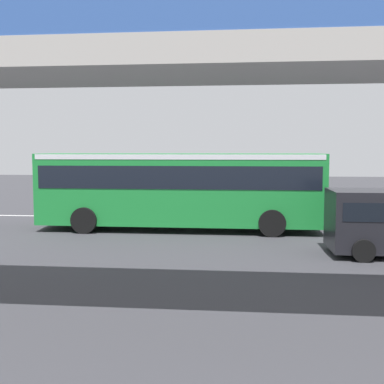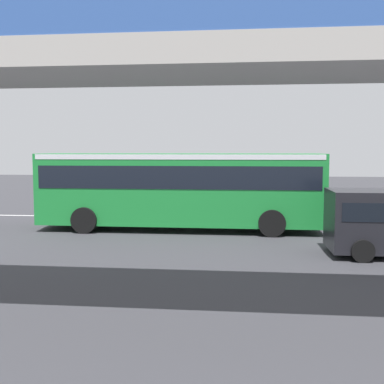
{
  "view_description": "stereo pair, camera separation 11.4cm",
  "coord_description": "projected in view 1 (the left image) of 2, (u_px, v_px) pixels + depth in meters",
  "views": [
    {
      "loc": [
        -3.21,
        19.87,
        3.29
      ],
      "look_at": [
        -1.31,
        1.0,
        1.6
      ],
      "focal_mm": 44.04,
      "sensor_mm": 36.0,
      "label": 1
    },
    {
      "loc": [
        -3.33,
        19.86,
        3.29
      ],
      "look_at": [
        -1.31,
        1.0,
        1.6
      ],
      "focal_mm": 44.04,
      "sensor_mm": 36.0,
      "label": 2
    }
  ],
  "objects": [
    {
      "name": "lane_dash_centre",
      "position": [
        173.0,
        218.0,
        22.9
      ],
      "size": [
        2.0,
        0.2,
        0.01
      ],
      "primitive_type": "cube",
      "color": "silver",
      "rests_on": "ground"
    },
    {
      "name": "lane_dash_left",
      "position": [
        255.0,
        219.0,
        22.5
      ],
      "size": [
        2.0,
        0.2,
        0.01
      ],
      "primitive_type": "cube",
      "color": "silver",
      "rests_on": "ground"
    },
    {
      "name": "ground",
      "position": [
        164.0,
        227.0,
        20.3
      ],
      "size": [
        80.0,
        80.0,
        0.0
      ],
      "primitive_type": "plane",
      "color": "#38383D"
    },
    {
      "name": "pedestrian_overpass",
      "position": [
        70.0,
        85.0,
        8.93
      ],
      "size": [
        24.19,
        2.6,
        6.25
      ],
      "color": "#B2ADA5",
      "rests_on": "ground"
    },
    {
      "name": "city_bus",
      "position": [
        180.0,
        184.0,
        19.39
      ],
      "size": [
        11.54,
        2.85,
        3.15
      ],
      "color": "#1E8C38",
      "rests_on": "ground"
    },
    {
      "name": "lane_dash_leftmost",
      "position": [
        341.0,
        220.0,
        22.1
      ],
      "size": [
        2.0,
        0.2,
        0.01
      ],
      "primitive_type": "cube",
      "color": "silver",
      "rests_on": "ground"
    },
    {
      "name": "lane_dash_right",
      "position": [
        93.0,
        217.0,
        23.3
      ],
      "size": [
        2.0,
        0.2,
        0.01
      ],
      "primitive_type": "cube",
      "color": "silver",
      "rests_on": "ground"
    },
    {
      "name": "lane_dash_rightmost",
      "position": [
        16.0,
        216.0,
        23.7
      ],
      "size": [
        2.0,
        0.2,
        0.01
      ],
      "primitive_type": "cube",
      "color": "silver",
      "rests_on": "ground"
    }
  ]
}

